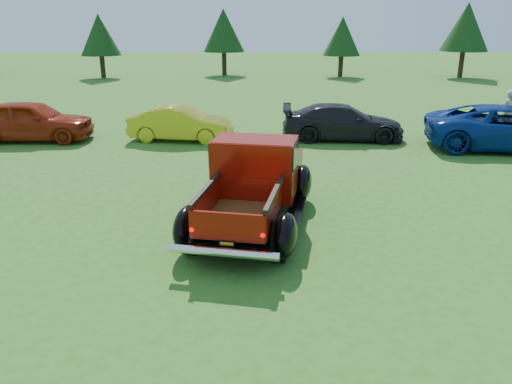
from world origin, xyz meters
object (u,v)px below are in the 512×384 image
tree_east (466,27)px  tree_mid_left (224,30)px  tree_mid_right (342,36)px  show_car_blue (508,128)px  tree_west (100,35)px  spectator (507,116)px  show_car_grey (343,122)px  show_car_red (31,120)px  show_car_yellow (181,124)px  pickup_truck (255,181)px

tree_east → tree_mid_left: bearing=175.2°
tree_mid_right → show_car_blue: bearing=-84.1°
tree_mid_right → show_car_blue: 22.72m
tree_west → spectator: 29.20m
show_car_grey → show_car_blue: (5.40, -1.46, 0.10)m
tree_west → show_car_grey: (14.93, -20.03, -2.46)m
show_car_red → show_car_yellow: bearing=-90.0°
tree_mid_right → tree_east: 9.04m
tree_mid_right → show_car_yellow: 23.24m
show_car_grey → tree_west: bearing=39.4°
pickup_truck → show_car_blue: pickup_truck is taller
pickup_truck → show_car_yellow: 8.08m
pickup_truck → show_car_red: size_ratio=1.19×
tree_west → tree_mid_right: bearing=3.2°
show_car_grey → show_car_blue: 5.59m
tree_east → show_car_grey: 24.01m
tree_east → show_car_grey: (-12.07, -20.53, -3.01)m
tree_east → spectator: tree_east is taller
tree_west → show_car_yellow: 22.31m
tree_mid_left → show_car_blue: 26.21m
tree_mid_left → show_car_red: bearing=-103.8°
tree_west → tree_mid_left: size_ratio=0.92×
tree_mid_right → show_car_yellow: tree_mid_right is taller
pickup_truck → show_car_red: pickup_truck is taller
pickup_truck → show_car_yellow: pickup_truck is taller
tree_east → pickup_truck: size_ratio=1.04×
show_car_red → spectator: spectator is taller
show_car_blue → show_car_red: bearing=94.3°
tree_west → show_car_blue: (20.33, -21.49, -2.36)m
tree_east → show_car_yellow: 27.68m
tree_mid_left → show_car_yellow: tree_mid_left is taller
tree_mid_left → show_car_blue: (11.33, -23.49, -2.64)m
tree_west → show_car_grey: tree_west is taller
show_car_grey → tree_east: bearing=-27.8°
tree_west → tree_mid_right: (18.00, 1.00, -0.14)m
tree_mid_left → show_car_grey: tree_mid_left is taller
tree_mid_left → tree_east: 18.06m
show_car_yellow → tree_mid_left: bearing=7.2°
tree_mid_right → spectator: 21.69m
tree_east → show_car_red: tree_east is taller
tree_mid_left → pickup_truck: 30.08m
show_car_blue → tree_mid_left: bearing=33.9°
show_car_yellow → show_car_blue: 11.42m
tree_west → show_car_yellow: size_ratio=1.23×
tree_mid_right → spectator: bearing=-82.7°
pickup_truck → show_car_grey: (3.15, 7.81, -0.23)m
pickup_truck → spectator: spectator is taller
tree_mid_left → show_car_yellow: (-0.03, -22.28, -2.77)m
tree_east → spectator: (-6.24, -20.92, -2.70)m
tree_mid_left → pickup_truck: tree_mid_left is taller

